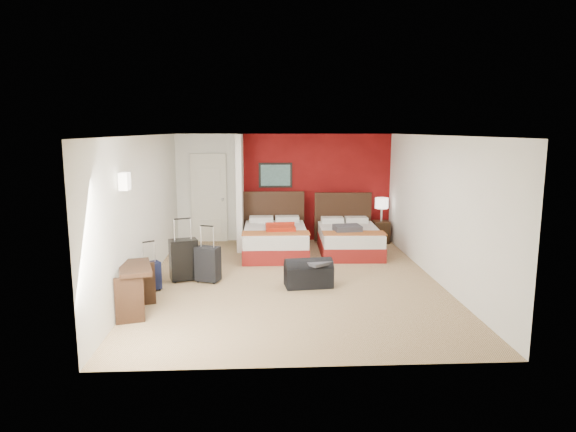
{
  "coord_description": "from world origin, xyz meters",
  "views": [
    {
      "loc": [
        -0.49,
        -8.41,
        2.6
      ],
      "look_at": [
        -0.03,
        0.8,
        1.0
      ],
      "focal_mm": 31.22,
      "sensor_mm": 36.0,
      "label": 1
    }
  ],
  "objects": [
    {
      "name": "room_walls",
      "position": [
        -1.4,
        1.42,
        1.26
      ],
      "size": [
        5.02,
        6.52,
        2.5
      ],
      "color": "white",
      "rests_on": "ground"
    },
    {
      "name": "red_suitcase_open",
      "position": [
        -0.15,
        1.75,
        0.61
      ],
      "size": [
        0.63,
        0.85,
        0.1
      ],
      "primitive_type": "cube",
      "rotation": [
        0.0,
        0.0,
        0.05
      ],
      "color": "#9D1F0D",
      "rests_on": "bed_left"
    },
    {
      "name": "suitcase_charcoal",
      "position": [
        -1.45,
        -0.03,
        0.29
      ],
      "size": [
        0.46,
        0.37,
        0.59
      ],
      "primitive_type": "cube",
      "rotation": [
        0.0,
        0.0,
        -0.37
      ],
      "color": "black",
      "rests_on": "ground"
    },
    {
      "name": "red_accent_panel",
      "position": [
        0.75,
        3.23,
        1.25
      ],
      "size": [
        3.5,
        0.04,
        2.5
      ],
      "primitive_type": "cube",
      "color": "maroon",
      "rests_on": "ground"
    },
    {
      "name": "partition_wall",
      "position": [
        -1.0,
        2.61,
        1.25
      ],
      "size": [
        0.12,
        1.2,
        2.5
      ],
      "primitive_type": "cube",
      "color": "silver",
      "rests_on": "ground"
    },
    {
      "name": "ground",
      "position": [
        0.0,
        0.0,
        0.0
      ],
      "size": [
        6.5,
        6.5,
        0.0
      ],
      "primitive_type": "plane",
      "color": "tan",
      "rests_on": "ground"
    },
    {
      "name": "desk",
      "position": [
        -2.31,
        -1.5,
        0.35
      ],
      "size": [
        0.65,
        0.94,
        0.71
      ],
      "primitive_type": "cube",
      "rotation": [
        0.0,
        0.0,
        0.28
      ],
      "color": "black",
      "rests_on": "ground"
    },
    {
      "name": "bed_left",
      "position": [
        -0.25,
        1.85,
        0.28
      ],
      "size": [
        1.33,
        1.88,
        0.56
      ],
      "primitive_type": "cube",
      "rotation": [
        0.0,
        0.0,
        -0.01
      ],
      "color": "white",
      "rests_on": "ground"
    },
    {
      "name": "jacket_draped",
      "position": [
        0.41,
        -0.41,
        0.42
      ],
      "size": [
        0.52,
        0.5,
        0.05
      ],
      "primitive_type": "cube",
      "rotation": [
        0.0,
        0.0,
        0.62
      ],
      "color": "#3E3D43",
      "rests_on": "duffel_bag"
    },
    {
      "name": "entry_door",
      "position": [
        -1.75,
        3.2,
        1.02
      ],
      "size": [
        0.82,
        0.06,
        2.05
      ],
      "primitive_type": "cube",
      "color": "silver",
      "rests_on": "ground"
    },
    {
      "name": "bed_right",
      "position": [
        1.33,
        1.9,
        0.27
      ],
      "size": [
        1.3,
        1.81,
        0.53
      ],
      "primitive_type": "cube",
      "rotation": [
        0.0,
        0.0,
        -0.04
      ],
      "color": "silver",
      "rests_on": "ground"
    },
    {
      "name": "table_lamp",
      "position": [
        2.23,
        2.84,
        0.78
      ],
      "size": [
        0.35,
        0.35,
        0.54
      ],
      "primitive_type": "cylinder",
      "rotation": [
        0.0,
        0.0,
        0.18
      ],
      "color": "white",
      "rests_on": "nightstand"
    },
    {
      "name": "suitcase_black",
      "position": [
        -1.88,
        0.08,
        0.35
      ],
      "size": [
        0.54,
        0.43,
        0.7
      ],
      "primitive_type": "cube",
      "rotation": [
        0.0,
        0.0,
        0.33
      ],
      "color": "black",
      "rests_on": "ground"
    },
    {
      "name": "nightstand",
      "position": [
        2.23,
        2.84,
        0.25
      ],
      "size": [
        0.36,
        0.36,
        0.51
      ],
      "primitive_type": "cube",
      "rotation": [
        0.0,
        0.0,
        -0.0
      ],
      "color": "black",
      "rests_on": "ground"
    },
    {
      "name": "suitcase_navy",
      "position": [
        -2.34,
        -0.48,
        0.22
      ],
      "size": [
        0.38,
        0.34,
        0.45
      ],
      "primitive_type": "cube",
      "rotation": [
        0.0,
        0.0,
        0.59
      ],
      "color": "#101632",
      "rests_on": "ground"
    },
    {
      "name": "duffel_bag",
      "position": [
        0.26,
        -0.36,
        0.2
      ],
      "size": [
        0.82,
        0.5,
        0.4
      ],
      "primitive_type": "cube",
      "rotation": [
        0.0,
        0.0,
        0.11
      ],
      "color": "black",
      "rests_on": "ground"
    },
    {
      "name": "jacket_bundle",
      "position": [
        1.23,
        1.6,
        0.59
      ],
      "size": [
        0.58,
        0.48,
        0.13
      ],
      "primitive_type": "cube",
      "rotation": [
        0.0,
        0.0,
        0.09
      ],
      "color": "#3E3E44",
      "rests_on": "bed_right"
    }
  ]
}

